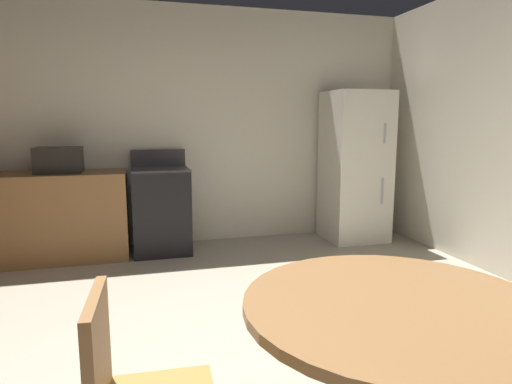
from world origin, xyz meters
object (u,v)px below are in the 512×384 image
Objects in this scene: refrigerator at (355,167)px; dining_table at (394,342)px; microwave at (59,160)px; oven_range at (161,210)px.

refrigerator reaches higher than dining_table.
refrigerator is at bearing -0.88° from microwave.
refrigerator reaches higher than oven_range.
oven_range is 2.31m from refrigerator.
dining_table is (-1.60, -3.40, -0.28)m from refrigerator.
microwave is 0.39× the size of dining_table.
microwave is at bearing 115.76° from dining_table.
refrigerator is (2.27, -0.05, 0.41)m from oven_range.
oven_range is at bearing 101.01° from dining_table.
dining_table is (0.67, -3.45, 0.13)m from oven_range.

